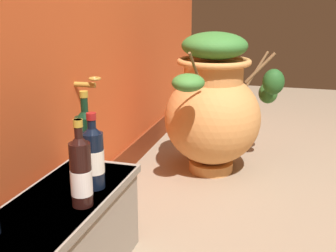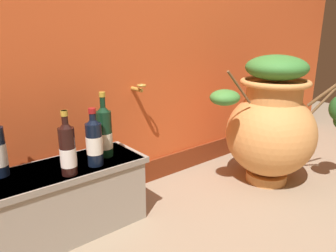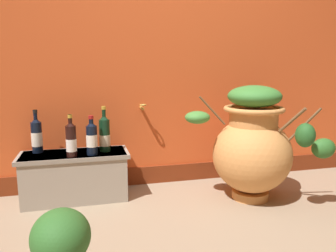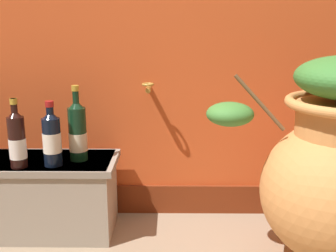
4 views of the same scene
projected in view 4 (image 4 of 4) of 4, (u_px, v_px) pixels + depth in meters
name	position (u px, v px, depth m)	size (l,w,h in m)	color
stone_ledge	(33.00, 193.00, 1.92)	(0.78, 0.32, 0.36)	#9E9384
wine_bottle_middle	(78.00, 131.00, 1.84)	(0.08, 0.08, 0.34)	black
wine_bottle_right	(17.00, 139.00, 1.75)	(0.07, 0.07, 0.30)	black
wine_bottle_back	(52.00, 137.00, 1.77)	(0.08, 0.08, 0.28)	black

